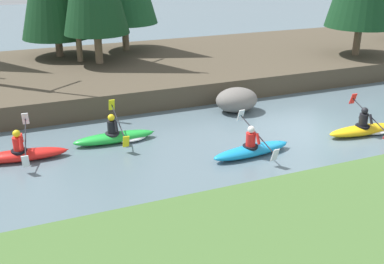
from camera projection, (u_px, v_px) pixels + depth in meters
name	position (u px, v px, depth m)	size (l,w,h in m)	color
ground_plane	(312.00, 133.00, 15.80)	(90.00, 90.00, 0.00)	slate
riverbank_far	(207.00, 63.00, 23.41)	(44.00, 9.89, 0.89)	#4C4233
kayaker_lead	(366.00, 129.00, 15.61)	(2.78, 2.07, 1.20)	yellow
kayaker_middle	(252.00, 149.00, 14.00)	(2.79, 2.07, 1.20)	#1993D6
kayaker_trailing	(118.00, 136.00, 14.99)	(2.77, 2.06, 1.20)	green
kayaker_far_back	(22.00, 154.00, 13.68)	(2.79, 2.07, 1.20)	red
boulder_midstream	(237.00, 100.00, 17.68)	(1.70, 1.33, 0.96)	slate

